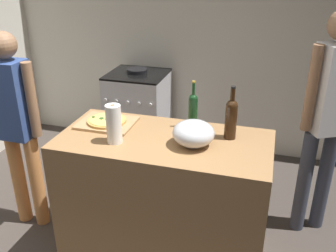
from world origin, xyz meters
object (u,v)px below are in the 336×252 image
Objects in this scene: pizza at (107,120)px; paper_towel_roll at (114,124)px; wine_bottle_amber at (231,117)px; wine_bottle_dark at (193,109)px; person_in_red at (327,113)px; person_in_stripes at (17,122)px; mixing_bowl at (193,133)px; stove at (139,114)px.

paper_towel_roll reaches higher than pizza.
wine_bottle_amber is 0.30m from wine_bottle_dark.
wine_bottle_dark is 0.98m from person_in_red.
paper_towel_roll is (0.17, -0.25, 0.10)m from pizza.
wine_bottle_dark is 0.22× the size of person_in_stripes.
mixing_bowl is 0.28m from wine_bottle_amber.
person_in_stripes is at bearing -165.79° from person_in_red.
pizza is at bearing -79.11° from stove.
wine_bottle_dark is at bearing -53.70° from stove.
pizza is 0.82× the size of wine_bottle_dark.
mixing_bowl is at bearing 11.31° from paper_towel_roll.
mixing_bowl is 1.37m from person_in_stripes.
person_in_stripes is at bearing -174.81° from wine_bottle_amber.
stove is at bearing 105.23° from paper_towel_roll.
person_in_stripes reaches higher than stove.
mixing_bowl is at bearing -145.35° from person_in_red.
pizza is 0.78× the size of wine_bottle_amber.
wine_bottle_amber is 0.23× the size of person_in_stripes.
wine_bottle_dark reaches higher than stove.
stove is at bearing 154.51° from person_in_red.
person_in_red is at bearing 34.65° from mixing_bowl.
person_in_stripes is (-1.30, -0.24, -0.15)m from wine_bottle_dark.
mixing_bowl reaches higher than pizza.
stove is (-1.15, 1.27, -0.62)m from wine_bottle_amber.
wine_bottle_amber is at bearing 5.19° from person_in_stripes.
wine_bottle_dark is at bearing 10.39° from person_in_stripes.
paper_towel_roll is 0.27× the size of stove.
mixing_bowl is at bearing -76.25° from wine_bottle_dark.
paper_towel_roll is 1.54m from person_in_red.
person_in_red is (1.79, -0.85, 0.55)m from stove.
stove is 1.55m from person_in_stripes.
pizza is at bearing 9.77° from person_in_stripes.
paper_towel_roll is 0.76× the size of wine_bottle_dark.
person_in_red is at bearing 19.39° from wine_bottle_dark.
mixing_bowl is 1.81m from stove.
wine_bottle_amber reaches higher than mixing_bowl.
pizza is 0.70m from mixing_bowl.
wine_bottle_dark reaches higher than pizza.
wine_bottle_dark is (-0.07, 0.27, 0.06)m from mixing_bowl.
mixing_bowl is 0.79× the size of wine_bottle_dark.
wine_bottle_amber is at bearing 38.81° from mixing_bowl.
paper_towel_roll is 0.88m from person_in_stripes.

